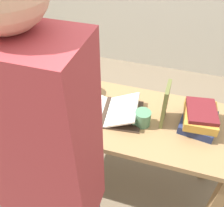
# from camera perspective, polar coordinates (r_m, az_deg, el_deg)

# --- Properties ---
(ground_plane) EXTENTS (12.00, 12.00, 0.00)m
(ground_plane) POSITION_cam_1_polar(r_m,az_deg,el_deg) (2.15, 1.69, -17.10)
(ground_plane) COLOR #70604C
(reading_desk) EXTENTS (1.39, 0.59, 0.75)m
(reading_desk) POSITION_cam_1_polar(r_m,az_deg,el_deg) (1.64, 2.12, -5.44)
(reading_desk) COLOR #937047
(reading_desk) RESTS_ON ground_plane
(open_book) EXTENTS (0.48, 0.33, 0.09)m
(open_book) POSITION_cam_1_polar(r_m,az_deg,el_deg) (1.55, -1.56, -1.43)
(open_book) COLOR #38281E
(open_book) RESTS_ON reading_desk
(book_stack_tall) EXTENTS (0.22, 0.26, 0.13)m
(book_stack_tall) POSITION_cam_1_polar(r_m,az_deg,el_deg) (1.54, 19.39, -3.11)
(book_stack_tall) COLOR #1E284C
(book_stack_tall) RESTS_ON reading_desk
(book_standing_upright) EXTENTS (0.02, 0.14, 0.26)m
(book_standing_upright) POSITION_cam_1_polar(r_m,az_deg,el_deg) (1.46, 12.07, -0.20)
(book_standing_upright) COLOR brown
(book_standing_upright) RESTS_ON reading_desk
(reading_lamp) EXTENTS (0.15, 0.15, 0.43)m
(reading_lamp) POSITION_cam_1_polar(r_m,az_deg,el_deg) (1.60, -12.84, 11.39)
(reading_lamp) COLOR #2D2D33
(reading_lamp) RESTS_ON reading_desk
(coffee_mug) EXTENTS (0.10, 0.11, 0.09)m
(coffee_mug) POSITION_cam_1_polar(r_m,az_deg,el_deg) (1.48, 6.97, -3.35)
(coffee_mug) COLOR #4C7F5B
(coffee_mug) RESTS_ON reading_desk
(person_reader) EXTENTS (0.36, 0.23, 1.80)m
(person_reader) POSITION_cam_1_polar(r_m,az_deg,el_deg) (1.09, -13.04, -19.70)
(person_reader) COLOR #2D3342
(person_reader) RESTS_ON ground_plane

